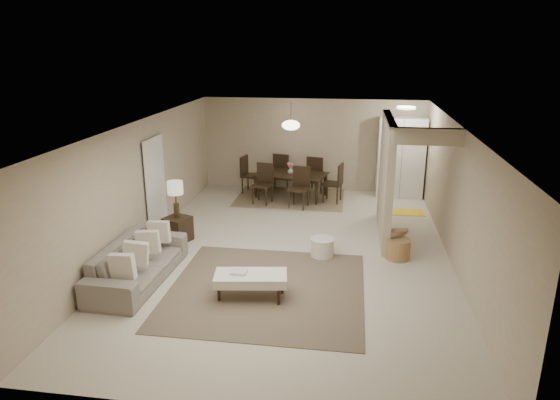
% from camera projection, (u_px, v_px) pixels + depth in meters
% --- Properties ---
extents(floor, '(9.00, 9.00, 0.00)m').
position_uv_depth(floor, '(292.00, 252.00, 9.77)').
color(floor, beige).
rests_on(floor, ground).
extents(ceiling, '(9.00, 9.00, 0.00)m').
position_uv_depth(ceiling, '(293.00, 125.00, 9.01)').
color(ceiling, white).
rests_on(ceiling, back_wall).
extents(back_wall, '(6.00, 0.00, 6.00)m').
position_uv_depth(back_wall, '(312.00, 145.00, 13.64)').
color(back_wall, tan).
rests_on(back_wall, floor).
extents(left_wall, '(0.00, 9.00, 9.00)m').
position_uv_depth(left_wall, '(141.00, 185.00, 9.81)').
color(left_wall, tan).
rests_on(left_wall, floor).
extents(right_wall, '(0.00, 9.00, 9.00)m').
position_uv_depth(right_wall, '(457.00, 198.00, 8.97)').
color(right_wall, tan).
rests_on(right_wall, floor).
extents(partition, '(0.15, 2.50, 2.50)m').
position_uv_depth(partition, '(386.00, 178.00, 10.32)').
color(partition, tan).
rests_on(partition, floor).
extents(doorway, '(0.04, 0.90, 2.04)m').
position_uv_depth(doorway, '(155.00, 188.00, 10.44)').
color(doorway, black).
rests_on(doorway, floor).
extents(pantry_cabinet, '(1.20, 0.55, 2.10)m').
position_uv_depth(pantry_cabinet, '(401.00, 158.00, 13.04)').
color(pantry_cabinet, white).
rests_on(pantry_cabinet, floor).
extents(flush_light, '(0.44, 0.44, 0.05)m').
position_uv_depth(flush_light, '(406.00, 108.00, 11.72)').
color(flush_light, white).
rests_on(flush_light, ceiling).
extents(living_rug, '(3.20, 3.20, 0.01)m').
position_uv_depth(living_rug, '(266.00, 289.00, 8.29)').
color(living_rug, brown).
rests_on(living_rug, floor).
extents(sofa, '(2.37, 0.99, 0.68)m').
position_uv_depth(sofa, '(138.00, 262.00, 8.50)').
color(sofa, gray).
rests_on(sofa, floor).
extents(ottoman_bench, '(1.21, 0.69, 0.41)m').
position_uv_depth(ottoman_bench, '(251.00, 279.00, 7.94)').
color(ottoman_bench, white).
rests_on(ottoman_bench, living_rug).
extents(side_table, '(0.61, 0.61, 0.51)m').
position_uv_depth(side_table, '(178.00, 229.00, 10.26)').
color(side_table, black).
rests_on(side_table, floor).
extents(table_lamp, '(0.32, 0.32, 0.76)m').
position_uv_depth(table_lamp, '(175.00, 191.00, 10.02)').
color(table_lamp, '#47371E').
rests_on(table_lamp, side_table).
extents(round_pouf, '(0.46, 0.46, 0.36)m').
position_uv_depth(round_pouf, '(322.00, 247.00, 9.54)').
color(round_pouf, white).
rests_on(round_pouf, floor).
extents(wicker_basket, '(0.59, 0.59, 0.39)m').
position_uv_depth(wicker_basket, '(398.00, 249.00, 9.43)').
color(wicker_basket, olive).
rests_on(wicker_basket, floor).
extents(dining_rug, '(2.80, 2.10, 0.01)m').
position_uv_depth(dining_rug, '(290.00, 197.00, 13.24)').
color(dining_rug, '#887754').
rests_on(dining_rug, floor).
extents(dining_table, '(2.01, 1.40, 0.64)m').
position_uv_depth(dining_table, '(290.00, 186.00, 13.14)').
color(dining_table, black).
rests_on(dining_table, dining_rug).
extents(dining_chairs, '(2.76, 2.23, 1.02)m').
position_uv_depth(dining_chairs, '(291.00, 179.00, 13.09)').
color(dining_chairs, black).
rests_on(dining_chairs, dining_rug).
extents(vase, '(0.19, 0.19, 0.17)m').
position_uv_depth(vase, '(291.00, 171.00, 13.02)').
color(vase, white).
rests_on(vase, dining_table).
extents(yellow_mat, '(0.94, 0.61, 0.01)m').
position_uv_depth(yellow_mat, '(405.00, 212.00, 12.06)').
color(yellow_mat, yellow).
rests_on(yellow_mat, floor).
extents(pendant_light, '(0.46, 0.46, 0.71)m').
position_uv_depth(pendant_light, '(291.00, 125.00, 12.66)').
color(pendant_light, '#47371E').
rests_on(pendant_light, ceiling).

